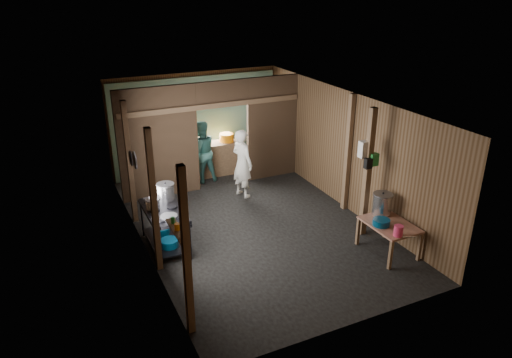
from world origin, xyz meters
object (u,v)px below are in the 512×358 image
gas_range (165,228)px  cook (242,163)px  prep_table (388,238)px  stock_pot (382,204)px  stove_pot_large (166,192)px  yellow_tub (227,138)px  pink_bucket (398,231)px

gas_range → cook: cook is taller
prep_table → stock_pot: 0.65m
stove_pot_large → yellow_tub: 3.57m
prep_table → cook: bearing=112.3°
gas_range → prep_table: gas_range is taller
gas_range → pink_bucket: (3.54, -2.36, 0.30)m
pink_bucket → stove_pot_large: bearing=140.6°
stock_pot → yellow_tub: bearing=105.7°
prep_table → cook: 3.81m
stove_pot_large → stock_pot: size_ratio=0.78×
stock_pot → pink_bucket: stock_pot is taller
gas_range → stock_pot: (3.82, -1.55, 0.40)m
yellow_tub → prep_table: bearing=-76.7°
prep_table → pink_bucket: size_ratio=5.21×
cook → yellow_tub: bearing=-27.2°
gas_range → stove_pot_large: bearing=67.6°
prep_table → stove_pot_large: (-3.54, 2.36, 0.66)m
yellow_tub → gas_range: bearing=-129.1°
gas_range → yellow_tub: 4.03m
pink_bucket → yellow_tub: (-1.02, 5.46, 0.25)m
prep_table → gas_range: bearing=152.4°
gas_range → pink_bucket: gas_range is taller
stock_pot → pink_bucket: 0.86m
gas_range → cook: size_ratio=0.84×
stock_pot → pink_bucket: size_ratio=2.26×
prep_table → yellow_tub: bearing=103.3°
yellow_tub → stock_pot: bearing=-74.3°
stove_pot_large → cook: bearing=28.2°
prep_table → cook: size_ratio=0.63×
gas_range → pink_bucket: 4.26m
stove_pot_large → stock_pot: (3.65, -1.96, -0.16)m
stove_pot_large → yellow_tub: size_ratio=0.93×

